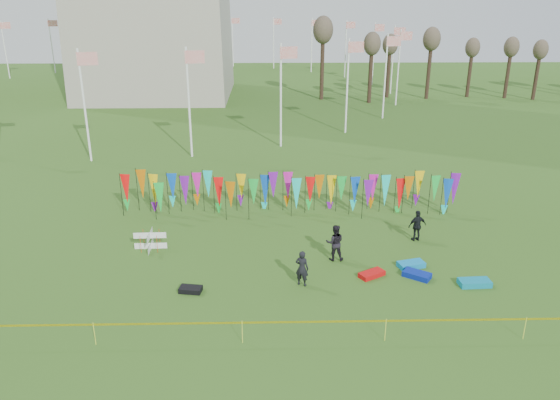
{
  "coord_description": "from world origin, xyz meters",
  "views": [
    {
      "loc": [
        -1.03,
        -18.71,
        11.5
      ],
      "look_at": [
        -0.47,
        6.0,
        2.12
      ],
      "focal_mm": 35.0,
      "sensor_mm": 36.0,
      "label": 1
    }
  ],
  "objects_px": {
    "box_kite": "(150,241)",
    "kite_bag_blue": "(417,275)",
    "person_right": "(417,226)",
    "kite_bag_red": "(372,274)",
    "person_left": "(302,268)",
    "kite_bag_black": "(191,289)",
    "person_mid": "(335,243)",
    "kite_bag_teal": "(474,283)",
    "kite_bag_turquoise": "(411,264)"
  },
  "relations": [
    {
      "from": "kite_bag_red",
      "to": "kite_bag_turquoise",
      "type": "bearing_deg",
      "value": 23.36
    },
    {
      "from": "person_mid",
      "to": "person_right",
      "type": "relative_size",
      "value": 1.08
    },
    {
      "from": "kite_bag_blue",
      "to": "kite_bag_teal",
      "type": "bearing_deg",
      "value": -18.44
    },
    {
      "from": "box_kite",
      "to": "person_right",
      "type": "height_order",
      "value": "person_right"
    },
    {
      "from": "kite_bag_turquoise",
      "to": "kite_bag_black",
      "type": "distance_m",
      "value": 9.81
    },
    {
      "from": "person_left",
      "to": "kite_bag_red",
      "type": "relative_size",
      "value": 1.37
    },
    {
      "from": "box_kite",
      "to": "kite_bag_red",
      "type": "height_order",
      "value": "box_kite"
    },
    {
      "from": "box_kite",
      "to": "person_left",
      "type": "bearing_deg",
      "value": -27.16
    },
    {
      "from": "box_kite",
      "to": "kite_bag_blue",
      "type": "xyz_separation_m",
      "value": [
        12.06,
        -3.07,
        -0.32
      ]
    },
    {
      "from": "kite_bag_red",
      "to": "kite_bag_teal",
      "type": "relative_size",
      "value": 0.88
    },
    {
      "from": "kite_bag_blue",
      "to": "person_right",
      "type": "bearing_deg",
      "value": 76.11
    },
    {
      "from": "kite_bag_red",
      "to": "person_left",
      "type": "bearing_deg",
      "value": -167.6
    },
    {
      "from": "kite_bag_red",
      "to": "kite_bag_blue",
      "type": "bearing_deg",
      "value": -3.98
    },
    {
      "from": "person_right",
      "to": "kite_bag_teal",
      "type": "height_order",
      "value": "person_right"
    },
    {
      "from": "kite_bag_red",
      "to": "kite_bag_teal",
      "type": "distance_m",
      "value": 4.27
    },
    {
      "from": "person_left",
      "to": "kite_bag_black",
      "type": "height_order",
      "value": "person_left"
    },
    {
      "from": "kite_bag_red",
      "to": "kite_bag_teal",
      "type": "height_order",
      "value": "kite_bag_teal"
    },
    {
      "from": "box_kite",
      "to": "kite_bag_blue",
      "type": "relative_size",
      "value": 0.76
    },
    {
      "from": "kite_bag_red",
      "to": "kite_bag_teal",
      "type": "xyz_separation_m",
      "value": [
        4.18,
        -0.88,
        0.02
      ]
    },
    {
      "from": "person_mid",
      "to": "kite_bag_blue",
      "type": "relative_size",
      "value": 1.5
    },
    {
      "from": "box_kite",
      "to": "person_left",
      "type": "xyz_separation_m",
      "value": [
        7.04,
        -3.61,
        0.35
      ]
    },
    {
      "from": "person_left",
      "to": "kite_bag_red",
      "type": "height_order",
      "value": "person_left"
    },
    {
      "from": "kite_bag_blue",
      "to": "kite_bag_black",
      "type": "height_order",
      "value": "kite_bag_blue"
    },
    {
      "from": "box_kite",
      "to": "kite_bag_turquoise",
      "type": "relative_size",
      "value": 0.74
    },
    {
      "from": "kite_bag_black",
      "to": "kite_bag_teal",
      "type": "distance_m",
      "value": 11.87
    },
    {
      "from": "kite_bag_black",
      "to": "person_mid",
      "type": "bearing_deg",
      "value": 23.8
    },
    {
      "from": "kite_bag_turquoise",
      "to": "kite_bag_red",
      "type": "bearing_deg",
      "value": -156.64
    },
    {
      "from": "kite_bag_blue",
      "to": "kite_bag_black",
      "type": "xyz_separation_m",
      "value": [
        -9.63,
        -1.0,
        -0.02
      ]
    },
    {
      "from": "person_mid",
      "to": "person_right",
      "type": "height_order",
      "value": "person_mid"
    },
    {
      "from": "person_left",
      "to": "person_right",
      "type": "height_order",
      "value": "person_right"
    },
    {
      "from": "person_left",
      "to": "kite_bag_turquoise",
      "type": "xyz_separation_m",
      "value": [
        5.01,
        1.51,
        -0.67
      ]
    },
    {
      "from": "kite_bag_blue",
      "to": "kite_bag_red",
      "type": "height_order",
      "value": "kite_bag_blue"
    },
    {
      "from": "person_right",
      "to": "kite_bag_turquoise",
      "type": "relative_size",
      "value": 1.35
    },
    {
      "from": "kite_bag_teal",
      "to": "person_left",
      "type": "bearing_deg",
      "value": 178.39
    },
    {
      "from": "kite_bag_red",
      "to": "person_right",
      "type": "bearing_deg",
      "value": 51.63
    },
    {
      "from": "kite_bag_turquoise",
      "to": "kite_bag_red",
      "type": "xyz_separation_m",
      "value": [
        -1.92,
        -0.83,
        -0.01
      ]
    },
    {
      "from": "person_mid",
      "to": "kite_bag_blue",
      "type": "bearing_deg",
      "value": 154.41
    },
    {
      "from": "box_kite",
      "to": "kite_bag_black",
      "type": "bearing_deg",
      "value": -59.1
    },
    {
      "from": "kite_bag_black",
      "to": "kite_bag_teal",
      "type": "xyz_separation_m",
      "value": [
        11.87,
        0.25,
        0.02
      ]
    },
    {
      "from": "person_right",
      "to": "kite_bag_turquoise",
      "type": "bearing_deg",
      "value": 57.99
    },
    {
      "from": "box_kite",
      "to": "person_mid",
      "type": "distance_m",
      "value": 8.79
    },
    {
      "from": "person_right",
      "to": "kite_bag_black",
      "type": "xyz_separation_m",
      "value": [
        -10.56,
        -4.75,
        -0.69
      ]
    },
    {
      "from": "person_left",
      "to": "kite_bag_turquoise",
      "type": "bearing_deg",
      "value": -139.83
    },
    {
      "from": "person_right",
      "to": "kite_bag_red",
      "type": "bearing_deg",
      "value": 38.26
    },
    {
      "from": "kite_bag_turquoise",
      "to": "kite_bag_blue",
      "type": "relative_size",
      "value": 1.02
    },
    {
      "from": "person_mid",
      "to": "kite_bag_teal",
      "type": "bearing_deg",
      "value": 157.87
    },
    {
      "from": "person_right",
      "to": "kite_bag_teal",
      "type": "relative_size",
      "value": 1.22
    },
    {
      "from": "person_left",
      "to": "kite_bag_red",
      "type": "distance_m",
      "value": 3.23
    },
    {
      "from": "kite_bag_turquoise",
      "to": "kite_bag_black",
      "type": "xyz_separation_m",
      "value": [
        -9.62,
        -1.96,
        -0.01
      ]
    },
    {
      "from": "kite_bag_red",
      "to": "person_mid",
      "type": "bearing_deg",
      "value": 131.61
    }
  ]
}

